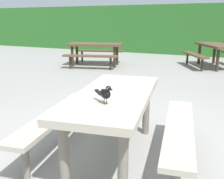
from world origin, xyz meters
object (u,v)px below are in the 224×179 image
(picnic_table_far_centre, at_px, (95,49))
(picnic_table_mid_right, at_px, (216,50))
(picnic_table_foreground, at_px, (113,109))
(bird_grackle, at_px, (106,93))

(picnic_table_far_centre, bearing_deg, picnic_table_mid_right, 20.58)
(picnic_table_mid_right, bearing_deg, picnic_table_foreground, -94.72)
(picnic_table_foreground, distance_m, bird_grackle, 0.49)
(picnic_table_mid_right, bearing_deg, bird_grackle, -93.67)
(picnic_table_mid_right, distance_m, picnic_table_far_centre, 3.91)
(bird_grackle, bearing_deg, picnic_table_far_centre, 119.83)
(bird_grackle, distance_m, picnic_table_mid_right, 7.01)
(picnic_table_foreground, height_order, picnic_table_far_centre, same)
(picnic_table_foreground, xyz_separation_m, picnic_table_mid_right, (0.55, 6.61, 0.00))
(bird_grackle, distance_m, picnic_table_far_centre, 6.47)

